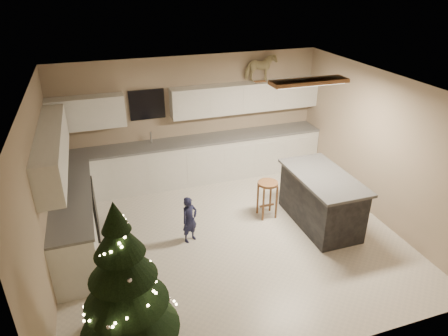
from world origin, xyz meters
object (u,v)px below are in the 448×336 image
Objects in this scene: island at (321,199)px; toddler at (190,220)px; bar_stool at (268,191)px; rocking_horse at (261,68)px; christmas_tree at (125,289)px.

island is 2.33m from toddler.
bar_stool is 1.55m from toddler.
island is 2.61× the size of rocking_horse.
christmas_tree is at bearing 137.46° from rocking_horse.
toddler is 3.59m from rocking_horse.
rocking_horse reaches higher than christmas_tree.
island is 2.08× the size of toddler.
toddler is at bearing -169.27° from bar_stool.
island is 2.44× the size of bar_stool.
toddler is (-2.32, 0.22, -0.07)m from island.
toddler reaches higher than bar_stool.
bar_stool is 1.07× the size of rocking_horse.
rocking_horse is at bearing 20.61° from toddler.
bar_stool is 3.39m from christmas_tree.
toddler is at bearing 55.75° from christmas_tree.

